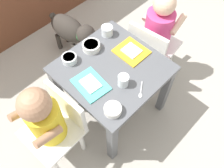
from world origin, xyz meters
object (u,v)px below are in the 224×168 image
Objects in this scene: water_cup_right at (123,81)px; veggie_bowl_far at (113,110)px; cereal_bowl_right_side at (91,46)px; seated_child_left at (47,119)px; water_cup_left at (107,31)px; dog at (72,30)px; dining_table at (112,77)px; seated_child_right at (157,31)px; veggie_bowl_near at (69,59)px; spoon_by_left_tray at (141,91)px; food_tray_right at (131,51)px; food_tray_left at (90,84)px.

water_cup_right is 0.17m from veggie_bowl_far.
cereal_bowl_right_side is at bearing 80.11° from water_cup_right.
seated_child_left reaches higher than water_cup_left.
cereal_bowl_right_side is at bearing -110.15° from dog.
dining_table is at bearing -128.82° from water_cup_left.
seated_child_right is 0.65m from dog.
seated_child_right is 10.44× the size of water_cup_right.
seated_child_left is 0.62m from water_cup_left.
veggie_bowl_far is at bearing -114.39° from dog.
dining_table is 0.62m from dog.
spoon_by_left_tray is at bearing -72.97° from veggie_bowl_near.
dining_table is at bearing 88.49° from spoon_by_left_tray.
water_cup_left is 1.04× the size of water_cup_right.
seated_child_left is 1.56× the size of dog.
food_tray_right is 1.94× the size of spoon_by_left_tray.
dog is at bearing 74.08° from water_cup_right.
veggie_bowl_near reaches higher than dining_table.
seated_child_left reaches higher than water_cup_right.
water_cup_right is (0.12, -0.12, 0.02)m from food_tray_left.
seated_child_left is 0.84m from dog.
water_cup_left reaches higher than cereal_bowl_right_side.
veggie_bowl_near is at bearing 173.23° from cereal_bowl_right_side.
water_cup_left is 0.83× the size of veggie_bowl_near.
seated_child_left is at bearing 151.22° from spoon_by_left_tray.
cereal_bowl_right_side is (0.17, 0.18, 0.02)m from food_tray_left.
food_tray_right is at bearing 1.74° from dining_table.
water_cup_left is at bearing 31.33° from food_tray_left.
dog is 0.84m from spoon_by_left_tray.
cereal_bowl_right_side is 0.39m from spoon_by_left_tray.
water_cup_left is at bearing 51.18° from dining_table.
food_tray_left reaches higher than spoon_by_left_tray.
cereal_bowl_right_side reaches higher than food_tray_left.
water_cup_left is at bearing 48.14° from veggie_bowl_far.
cereal_bowl_right_side is (-0.41, 0.16, 0.06)m from seated_child_right.
seated_child_left is at bearing 139.21° from veggie_bowl_far.
dining_table is 0.28m from water_cup_left.
veggie_bowl_far is at bearing -154.29° from water_cup_right.
seated_child_left reaches higher than veggie_bowl_far.
veggie_bowl_far is at bearing -134.76° from dining_table.
veggie_bowl_near is at bearing 146.16° from food_tray_right.
veggie_bowl_near is at bearing 179.79° from water_cup_left.
water_cup_left is at bearing -0.21° from veggie_bowl_near.
spoon_by_left_tray is (-0.16, -0.22, -0.00)m from food_tray_right.
dining_table is 0.29m from veggie_bowl_far.
cereal_bowl_right_side is at bearing 158.81° from seated_child_right.
water_cup_left reaches higher than veggie_bowl_near.
veggie_bowl_near is 0.80× the size of cereal_bowl_right_side.
dining_table is 2.72× the size of food_tray_left.
food_tray_right reaches higher than dining_table.
seated_child_right is 3.95× the size of food_tray_right.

